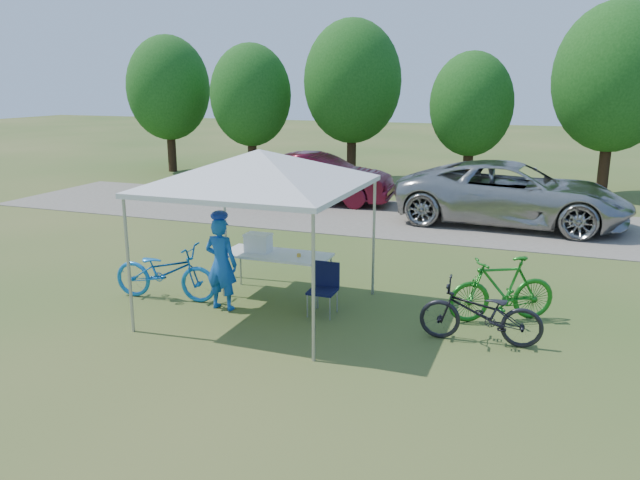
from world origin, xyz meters
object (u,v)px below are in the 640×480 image
(bike_green, at_px, (502,289))
(bike_dark, at_px, (481,313))
(cooler, at_px, (258,243))
(cyclist, at_px, (221,264))
(folding_table, at_px, (277,256))
(sedan, at_px, (318,178))
(minivan, at_px, (512,193))
(bike_blue, at_px, (165,272))
(folding_chair, at_px, (325,284))

(bike_green, xyz_separation_m, bike_dark, (-0.21, -1.04, -0.06))
(cooler, bearing_deg, bike_dark, -12.20)
(cyclist, relative_size, bike_green, 0.90)
(folding_table, distance_m, bike_green, 3.90)
(bike_green, xyz_separation_m, sedan, (-6.33, 8.39, 0.26))
(minivan, relative_size, sedan, 1.28)
(bike_blue, relative_size, bike_dark, 1.08)
(cyclist, bearing_deg, bike_dark, -177.04)
(bike_blue, relative_size, bike_green, 1.08)
(bike_green, distance_m, sedan, 10.52)
(folding_table, height_order, sedan, sedan)
(bike_blue, height_order, bike_dark, bike_blue)
(folding_chair, bearing_deg, bike_blue, -174.35)
(folding_chair, height_order, bike_green, bike_green)
(cooler, distance_m, bike_blue, 1.72)
(folding_chair, distance_m, bike_blue, 2.90)
(folding_chair, xyz_separation_m, sedan, (-3.54, 9.07, 0.29))
(cyclist, distance_m, bike_green, 4.63)
(cyclist, bearing_deg, folding_table, -120.73)
(cooler, distance_m, minivan, 8.44)
(cooler, xyz_separation_m, cyclist, (-0.24, -0.92, -0.17))
(cooler, height_order, bike_blue, cooler)
(folding_chair, relative_size, cyclist, 0.54)
(folding_table, height_order, cooler, cooler)
(cyclist, bearing_deg, bike_green, -164.01)
(cooler, bearing_deg, bike_green, 2.33)
(bike_blue, bearing_deg, bike_dark, -96.58)
(folding_chair, relative_size, bike_dark, 0.48)
(folding_table, relative_size, sedan, 0.41)
(minivan, distance_m, sedan, 6.06)
(folding_table, bearing_deg, cooler, 180.00)
(cooler, xyz_separation_m, bike_dark, (4.03, -0.87, -0.49))
(folding_chair, height_order, cyclist, cyclist)
(cyclist, bearing_deg, folding_chair, -163.76)
(cyclist, distance_m, minivan, 9.38)
(folding_table, height_order, folding_chair, folding_chair)
(folding_table, distance_m, sedan, 8.91)
(minivan, bearing_deg, bike_green, -174.45)
(bike_green, xyz_separation_m, minivan, (-0.36, 7.32, 0.33))
(folding_table, relative_size, bike_green, 1.09)
(bike_dark, bearing_deg, folding_chair, -101.74)
(cooler, bearing_deg, sedan, 103.66)
(folding_table, xyz_separation_m, folding_chair, (1.10, -0.50, -0.24))
(cooler, distance_m, bike_dark, 4.16)
(folding_chair, bearing_deg, cyclist, -167.15)
(folding_table, distance_m, folding_chair, 1.23)
(cooler, distance_m, bike_green, 4.27)
(folding_table, distance_m, cyclist, 1.10)
(cooler, height_order, sedan, sedan)
(folding_chair, xyz_separation_m, cyclist, (-1.70, -0.42, 0.29))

